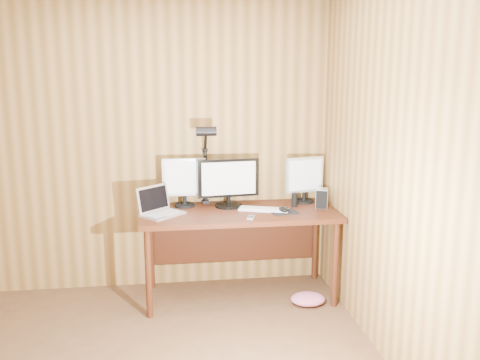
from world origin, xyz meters
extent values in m
plane|color=olive|center=(0.00, 2.00, 1.25)|extent=(4.00, 0.00, 4.00)
plane|color=olive|center=(1.75, 0.00, 1.25)|extent=(0.00, 4.00, 4.00)
cube|color=#421C0D|center=(0.93, 1.63, 0.73)|extent=(1.60, 0.70, 0.04)
cube|color=#421C0D|center=(0.93, 1.95, 0.45)|extent=(1.48, 0.02, 0.51)
cylinder|color=#421C0D|center=(0.19, 1.34, 0.35)|extent=(0.05, 0.05, 0.71)
cylinder|color=#421C0D|center=(0.19, 1.92, 0.35)|extent=(0.05, 0.05, 0.71)
cylinder|color=#421C0D|center=(1.67, 1.34, 0.35)|extent=(0.05, 0.05, 0.71)
cylinder|color=#421C0D|center=(1.67, 1.92, 0.35)|extent=(0.05, 0.05, 0.71)
cylinder|color=black|center=(0.86, 1.78, 0.76)|extent=(0.23, 0.23, 0.02)
cylinder|color=black|center=(0.86, 1.78, 0.80)|extent=(0.03, 0.03, 0.07)
cube|color=black|center=(0.86, 1.78, 1.00)|extent=(0.52, 0.09, 0.32)
cube|color=silver|center=(0.86, 1.76, 1.00)|extent=(0.46, 0.05, 0.28)
cylinder|color=black|center=(0.49, 1.84, 0.76)|extent=(0.17, 0.17, 0.02)
cylinder|color=black|center=(0.49, 1.84, 0.81)|extent=(0.03, 0.03, 0.08)
cube|color=silver|center=(0.49, 1.84, 1.00)|extent=(0.36, 0.04, 0.32)
cube|color=silver|center=(0.49, 1.82, 1.00)|extent=(0.32, 0.01, 0.27)
cylinder|color=black|center=(1.53, 1.84, 0.76)|extent=(0.17, 0.17, 0.02)
cylinder|color=black|center=(1.53, 1.84, 0.81)|extent=(0.03, 0.03, 0.07)
cube|color=silver|center=(1.53, 1.84, 1.00)|extent=(0.35, 0.12, 0.31)
cube|color=silver|center=(1.54, 1.82, 1.00)|extent=(0.30, 0.08, 0.26)
cube|color=silver|center=(0.31, 1.58, 0.76)|extent=(0.38, 0.38, 0.02)
cube|color=silver|center=(0.23, 1.66, 0.87)|extent=(0.26, 0.25, 0.21)
cube|color=black|center=(0.23, 1.66, 0.87)|extent=(0.23, 0.21, 0.17)
cube|color=#B2B2B7|center=(0.31, 1.58, 0.77)|extent=(0.29, 0.28, 0.00)
cube|color=white|center=(1.13, 1.62, 0.76)|extent=(0.43, 0.25, 0.02)
cube|color=white|center=(1.13, 1.62, 0.77)|extent=(0.39, 0.22, 0.00)
cube|color=black|center=(1.28, 1.54, 0.75)|extent=(0.24, 0.21, 0.00)
ellipsoid|color=black|center=(1.28, 1.54, 0.77)|extent=(0.10, 0.14, 0.04)
cube|color=silver|center=(1.64, 1.67, 0.83)|extent=(0.14, 0.16, 0.16)
cube|color=black|center=(1.62, 1.60, 0.83)|extent=(0.09, 0.04, 0.15)
cube|color=silver|center=(0.99, 1.40, 0.76)|extent=(0.08, 0.11, 0.01)
cube|color=black|center=(0.99, 1.40, 0.76)|extent=(0.06, 0.07, 0.00)
cylinder|color=black|center=(1.41, 1.70, 0.81)|extent=(0.05, 0.05, 0.12)
cube|color=black|center=(0.68, 1.94, 0.74)|extent=(0.06, 0.07, 0.07)
cylinder|color=black|center=(0.68, 1.94, 0.98)|extent=(0.03, 0.03, 0.47)
sphere|color=black|center=(0.68, 1.94, 1.22)|extent=(0.05, 0.05, 0.05)
cylinder|color=black|center=(0.68, 1.87, 1.31)|extent=(0.02, 0.16, 0.19)
cylinder|color=black|center=(0.68, 1.77, 1.40)|extent=(0.17, 0.08, 0.08)
camera|label=1|loc=(0.39, -2.38, 1.84)|focal=38.00mm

